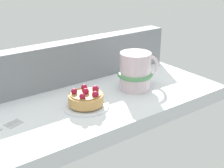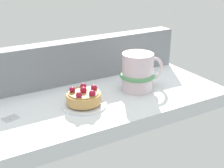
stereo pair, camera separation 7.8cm
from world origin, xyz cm
name	(u,v)px [view 1 (the left image)]	position (x,y,z in cm)	size (l,w,h in cm)	color
ground_plane	(92,105)	(0.00, 0.00, -1.91)	(69.77, 31.31, 3.82)	silver
window_rail_back	(66,63)	(0.00, 13.14, 5.95)	(68.37, 5.03, 11.90)	gray
dessert_plate	(86,105)	(-3.79, -3.29, 0.44)	(10.93, 10.93, 0.95)	silver
raspberry_tart	(86,98)	(-3.76, -3.31, 2.46)	(8.36, 8.36, 4.00)	tan
coffee_mug	(136,71)	(13.21, -1.45, 4.96)	(13.26, 9.58, 10.16)	silver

